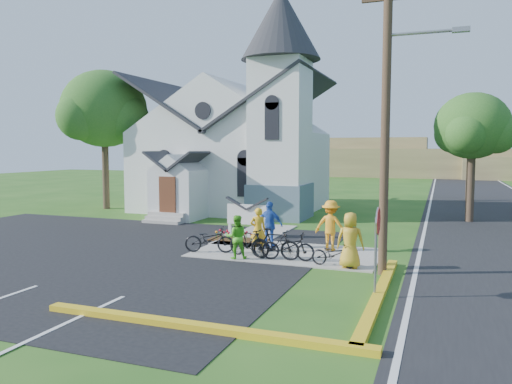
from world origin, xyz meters
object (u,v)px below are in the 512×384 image
at_px(cyclist_2, 270,225).
at_px(bike_3, 275,244).
at_px(church_sign, 247,215).
at_px(cyclist_3, 331,225).
at_px(bike_4, 334,254).
at_px(stop_sign, 377,233).
at_px(cyclist_4, 350,240).
at_px(bike_0, 209,239).
at_px(cyclist_1, 236,237).
at_px(utility_pole, 388,104).
at_px(bike_1, 249,242).
at_px(cyclist_0, 258,230).
at_px(bike_2, 288,246).

height_order(cyclist_2, bike_3, cyclist_2).
bearing_deg(bike_3, church_sign, 34.13).
height_order(cyclist_3, bike_4, cyclist_3).
bearing_deg(stop_sign, cyclist_4, 112.16).
bearing_deg(bike_0, church_sign, -15.21).
bearing_deg(church_sign, cyclist_1, -73.37).
distance_m(utility_pole, cyclist_3, 5.80).
bearing_deg(cyclist_4, cyclist_2, -34.38).
relative_size(stop_sign, bike_3, 1.34).
bearing_deg(stop_sign, bike_4, 120.48).
bearing_deg(cyclist_2, bike_1, 90.06).
height_order(cyclist_2, cyclist_4, cyclist_4).
distance_m(church_sign, stop_sign, 9.97).
relative_size(cyclist_3, bike_3, 1.06).
relative_size(cyclist_1, bike_3, 0.85).
relative_size(church_sign, bike_1, 1.23).
distance_m(church_sign, bike_3, 4.85).
distance_m(cyclist_0, cyclist_4, 4.04).
bearing_deg(cyclist_1, bike_1, -147.62).
relative_size(utility_pole, cyclist_3, 5.10).
distance_m(cyclist_1, bike_1, 0.61).
distance_m(utility_pole, cyclist_0, 6.90).
height_order(church_sign, cyclist_0, cyclist_0).
height_order(cyclist_0, bike_0, cyclist_0).
xyz_separation_m(utility_pole, bike_4, (-1.70, 0.30, -4.93)).
xyz_separation_m(stop_sign, cyclist_2, (-4.82, 5.27, -0.80)).
xyz_separation_m(cyclist_0, cyclist_2, (0.19, 0.85, 0.08)).
distance_m(bike_2, bike_4, 1.77).
height_order(stop_sign, cyclist_0, stop_sign).
bearing_deg(utility_pole, bike_0, 172.09).
xyz_separation_m(utility_pole, bike_1, (-4.95, 0.77, -4.82)).
xyz_separation_m(stop_sign, bike_1, (-5.02, 3.47, -1.20)).
bearing_deg(cyclist_1, bike_3, 170.67).
bearing_deg(cyclist_1, cyclist_4, 155.50).
xyz_separation_m(cyclist_0, bike_3, (1.03, -1.05, -0.30)).
bearing_deg(cyclist_3, stop_sign, 117.19).
xyz_separation_m(bike_1, cyclist_3, (2.58, 2.21, 0.44)).
distance_m(bike_2, bike_3, 0.49).
height_order(bike_1, cyclist_4, cyclist_4).
distance_m(cyclist_1, bike_3, 1.41).
bearing_deg(church_sign, cyclist_2, -49.61).
relative_size(church_sign, stop_sign, 0.89).
relative_size(cyclist_0, bike_0, 0.89).
distance_m(utility_pole, bike_4, 5.23).
bearing_deg(bike_1, bike_4, -83.19).
relative_size(utility_pole, bike_0, 5.23).
height_order(church_sign, bike_2, church_sign).
bearing_deg(cyclist_2, stop_sign, 138.80).
relative_size(church_sign, cyclist_4, 1.17).
bearing_deg(cyclist_2, cyclist_0, 83.73).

